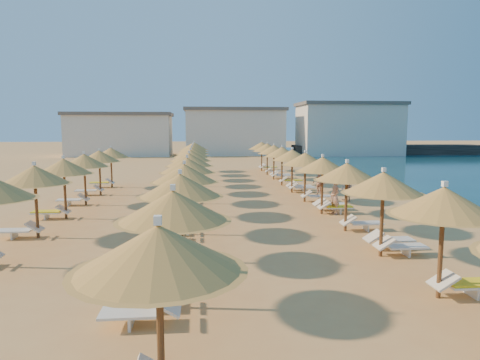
{
  "coord_description": "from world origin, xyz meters",
  "views": [
    {
      "loc": [
        -3.1,
        -20.46,
        4.36
      ],
      "look_at": [
        -0.85,
        4.0,
        1.3
      ],
      "focal_mm": 32.0,
      "sensor_mm": 36.0,
      "label": 1
    }
  ],
  "objects": [
    {
      "name": "beachgoer_b",
      "position": [
        5.44,
        3.72,
        0.77
      ],
      "size": [
        0.81,
        0.91,
        1.54
      ],
      "primitive_type": "imported",
      "rotation": [
        0.0,
        0.0,
        -1.2
      ],
      "color": "tan",
      "rests_on": "ground"
    },
    {
      "name": "beachgoer_c",
      "position": [
        4.35,
        5.87,
        0.78
      ],
      "size": [
        0.84,
        0.97,
        1.57
      ],
      "primitive_type": "imported",
      "rotation": [
        0.0,
        0.0,
        -0.96
      ],
      "color": "tan",
      "rests_on": "ground"
    },
    {
      "name": "jetty",
      "position": [
        26.39,
        45.17,
        0.75
      ],
      "size": [
        30.1,
        4.79,
        1.5
      ],
      "primitive_type": "cube",
      "rotation": [
        0.0,
        0.0,
        -0.03
      ],
      "color": "black",
      "rests_on": "ground"
    },
    {
      "name": "parasol_row_inland",
      "position": [
        -9.54,
        2.02,
        2.46
      ],
      "size": [
        2.78,
        20.6,
        3.02
      ],
      "color": "brown",
      "rests_on": "ground"
    },
    {
      "name": "hotel_blocks",
      "position": [
        3.53,
        45.89,
        3.7
      ],
      "size": [
        50.58,
        11.14,
        8.1
      ],
      "color": "silver",
      "rests_on": "ground"
    },
    {
      "name": "loungers",
      "position": [
        -1.88,
        3.5,
        0.34
      ],
      "size": [
        15.62,
        37.2,
        0.66
      ],
      "color": "silver",
      "rests_on": "ground"
    },
    {
      "name": "parasol_row_east",
      "position": [
        2.93,
        3.8,
        2.46
      ],
      "size": [
        2.78,
        38.42,
        3.02
      ],
      "color": "brown",
      "rests_on": "ground"
    },
    {
      "name": "parasol_row_west",
      "position": [
        -3.76,
        3.8,
        2.46
      ],
      "size": [
        2.78,
        38.42,
        3.02
      ],
      "color": "brown",
      "rests_on": "ground"
    },
    {
      "name": "beachgoer_a",
      "position": [
        3.58,
        0.16,
        0.88
      ],
      "size": [
        0.56,
        0.73,
        1.77
      ],
      "primitive_type": "imported",
      "rotation": [
        0.0,
        0.0,
        -1.33
      ],
      "color": "tan",
      "rests_on": "ground"
    },
    {
      "name": "ground",
      "position": [
        0.0,
        0.0,
        0.0
      ],
      "size": [
        220.0,
        220.0,
        0.0
      ],
      "primitive_type": "plane",
      "color": "tan",
      "rests_on": "ground"
    }
  ]
}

